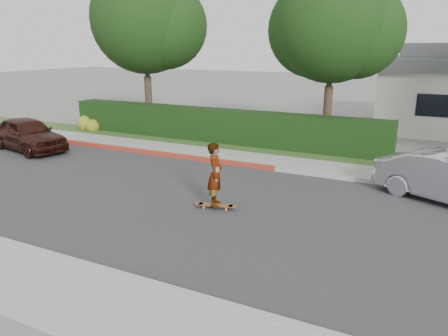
{
  "coord_description": "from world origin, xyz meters",
  "views": [
    {
      "loc": [
        5.93,
        -9.65,
        4.18
      ],
      "look_at": [
        0.84,
        0.45,
        1.0
      ],
      "focal_mm": 35.0,
      "sensor_mm": 36.0,
      "label": 1
    }
  ],
  "objects": [
    {
      "name": "ground",
      "position": [
        0.0,
        0.0,
        0.0
      ],
      "size": [
        120.0,
        120.0,
        0.0
      ],
      "primitive_type": "plane",
      "color": "slate",
      "rests_on": "ground"
    },
    {
      "name": "road",
      "position": [
        0.0,
        0.0,
        0.01
      ],
      "size": [
        60.0,
        8.0,
        0.01
      ],
      "primitive_type": "cube",
      "color": "#2D2D30",
      "rests_on": "ground"
    },
    {
      "name": "curb_near",
      "position": [
        0.0,
        -4.1,
        0.07
      ],
      "size": [
        60.0,
        0.2,
        0.15
      ],
      "primitive_type": "cube",
      "color": "#9E9E99",
      "rests_on": "ground"
    },
    {
      "name": "sidewalk_near",
      "position": [
        0.0,
        -5.0,
        0.06
      ],
      "size": [
        60.0,
        1.6,
        0.12
      ],
      "primitive_type": "cube",
      "color": "gray",
      "rests_on": "ground"
    },
    {
      "name": "curb_far",
      "position": [
        0.0,
        4.1,
        0.07
      ],
      "size": [
        60.0,
        0.2,
        0.15
      ],
      "primitive_type": "cube",
      "color": "#9E9E99",
      "rests_on": "ground"
    },
    {
      "name": "curb_red_section",
      "position": [
        -5.0,
        4.1,
        0.08
      ],
      "size": [
        12.0,
        0.21,
        0.15
      ],
      "primitive_type": "cube",
      "color": "#9D3122",
      "rests_on": "ground"
    },
    {
      "name": "sidewalk_far",
      "position": [
        0.0,
        5.0,
        0.06
      ],
      "size": [
        60.0,
        1.6,
        0.12
      ],
      "primitive_type": "cube",
      "color": "gray",
      "rests_on": "ground"
    },
    {
      "name": "planting_strip",
      "position": [
        0.0,
        6.6,
        0.05
      ],
      "size": [
        60.0,
        1.6,
        0.1
      ],
      "primitive_type": "cube",
      "color": "#2D4C1E",
      "rests_on": "ground"
    },
    {
      "name": "hedge",
      "position": [
        -3.0,
        7.2,
        0.75
      ],
      "size": [
        15.0,
        1.0,
        1.5
      ],
      "primitive_type": "cube",
      "color": "black",
      "rests_on": "ground"
    },
    {
      "name": "flowering_shrub",
      "position": [
        -10.01,
        6.74,
        0.33
      ],
      "size": [
        1.4,
        1.0,
        0.9
      ],
      "color": "#2D4C19",
      "rests_on": "ground"
    },
    {
      "name": "tree_left",
      "position": [
        -7.51,
        8.69,
        5.26
      ],
      "size": [
        5.99,
        5.21,
        8.0
      ],
      "color": "#33261C",
      "rests_on": "ground"
    },
    {
      "name": "tree_center",
      "position": [
        1.49,
        9.19,
        4.9
      ],
      "size": [
        5.66,
        4.84,
        7.44
      ],
      "color": "#33261C",
      "rests_on": "ground"
    },
    {
      "name": "skateboard",
      "position": [
        0.84,
        -0.05,
        0.1
      ],
      "size": [
        1.15,
        0.51,
        0.1
      ],
      "rotation": [
        0.0,
        0.0,
        0.27
      ],
      "color": "#E28F3E",
      "rests_on": "ground"
    },
    {
      "name": "skateboarder",
      "position": [
        0.84,
        -0.05,
        0.95
      ],
      "size": [
        0.58,
        0.71,
        1.68
      ],
      "primitive_type": "imported",
      "rotation": [
        0.0,
        0.0,
        1.91
      ],
      "color": "white",
      "rests_on": "skateboard"
    },
    {
      "name": "car_maroon",
      "position": [
        -9.16,
        2.43,
        0.68
      ],
      "size": [
        4.28,
        2.47,
        1.37
      ],
      "primitive_type": "imported",
      "rotation": [
        0.0,
        0.0,
        1.35
      ],
      "color": "#331610",
      "rests_on": "ground"
    }
  ]
}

